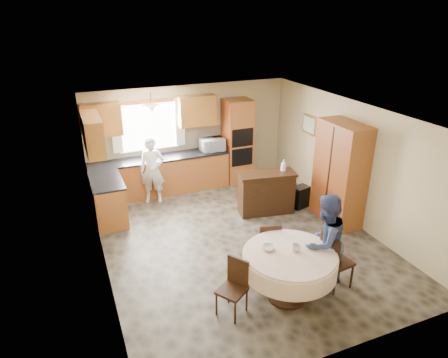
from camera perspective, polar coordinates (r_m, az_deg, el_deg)
The scene contains 36 objects.
floor at distance 7.87m, azimuth 2.17°, elevation -8.69°, with size 5.00×6.00×0.01m, color brown.
ceiling at distance 6.88m, azimuth 2.48°, elevation 9.25°, with size 5.00×6.00×0.01m, color white.
wall_back at distance 9.92m, azimuth -4.93°, elevation 6.14°, with size 5.00×0.02×2.50m, color tan.
wall_front at distance 5.08m, azimuth 16.87°, elevation -13.03°, with size 5.00×0.02×2.50m, color tan.
wall_left at distance 6.73m, azimuth -17.49°, elevation -3.58°, with size 0.02×6.00×2.50m, color tan.
wall_right at distance 8.56m, azimuth 17.73°, elevation 2.25°, with size 0.02×6.00×2.50m, color tan.
window at distance 9.56m, azimuth -10.72°, elevation 7.35°, with size 1.40×0.03×1.10m, color white.
curtain_left at distance 9.39m, azimuth -15.17°, elevation 6.96°, with size 0.22×0.02×1.15m, color white.
curtain_right at distance 9.67m, azimuth -6.30°, elevation 8.11°, with size 0.22×0.02×1.15m, color white.
base_cab_back at distance 9.71m, azimuth -9.00°, elevation 0.46°, with size 3.30×0.60×0.88m, color #BB7032.
counter_back at distance 9.55m, azimuth -9.17°, elevation 3.01°, with size 3.30×0.64×0.04m, color black.
base_cab_left at distance 8.72m, azimuth -16.18°, elevation -3.00°, with size 0.60×1.20×0.88m, color #BB7032.
counter_left at distance 8.53m, azimuth -16.52°, elevation -0.23°, with size 0.64×1.20×0.04m, color black.
backsplash at distance 9.72m, azimuth -9.68°, elevation 5.10°, with size 3.30×0.02×0.55m, color beige.
wall_cab_left at distance 9.20m, azimuth -17.11°, elevation 8.10°, with size 0.85×0.33×0.72m, color #AD742B.
wall_cab_right at distance 9.63m, azimuth -3.90°, elevation 9.73°, with size 0.90×0.33×0.72m, color #AD742B.
wall_cab_side at distance 8.18m, azimuth -18.26°, elevation 6.12°, with size 0.33×1.20×0.72m, color #AD742B.
oven_tower at distance 10.09m, azimuth 1.91°, elevation 5.38°, with size 0.66×0.62×2.12m, color #BB7032.
oven_upper at distance 9.76m, azimuth 2.68°, elevation 5.91°, with size 0.56×0.01×0.45m, color black.
oven_lower at distance 9.92m, azimuth 2.63°, elevation 3.15°, with size 0.56×0.01×0.45m, color black.
pendant at distance 8.98m, azimuth -10.30°, elevation 9.77°, with size 0.36×0.36×0.18m, color beige.
sideboard at distance 8.73m, azimuth 6.02°, elevation -2.13°, with size 1.22×0.50×0.87m, color #3B2210.
space_heater at distance 9.13m, azimuth 10.85°, elevation -2.52°, with size 0.37×0.26×0.50m, color black.
cupboard at distance 8.44m, azimuth 16.23°, elevation 0.75°, with size 0.56×1.11×2.12m, color #BB7032.
dining_table at distance 6.22m, azimuth 9.32°, elevation -11.72°, with size 1.42×1.42×0.81m.
chair_left at distance 6.00m, azimuth 1.50°, elevation -14.74°, with size 0.52×0.52×0.86m.
chair_back at distance 6.88m, azimuth 6.32°, elevation -9.13°, with size 0.47×0.47×0.89m.
chair_right at distance 6.63m, azimuth 15.39°, elevation -10.90°, with size 0.47×0.47×0.97m.
framed_picture at distance 9.57m, azimuth 12.15°, elevation 7.60°, with size 0.06×0.54×0.44m.
microwave at distance 9.80m, azimuth -1.68°, elevation 4.93°, with size 0.57×0.38×0.31m, color silver.
person_sink at distance 9.17m, azimuth -10.20°, elevation 1.21°, with size 0.56×0.37×1.54m, color silver.
person_dining at distance 6.49m, azimuth 14.11°, elevation -8.75°, with size 0.78×0.61×1.61m, color navy.
bowl_sideboard at distance 8.42m, azimuth 4.52°, elevation 0.40°, with size 0.21×0.21×0.05m, color #B2B2B2.
bottle_sideboard at distance 8.67m, azimuth 8.47°, elevation 1.81°, with size 0.12×0.12×0.30m, color silver.
cup_table at distance 6.15m, azimuth 10.24°, elevation -9.65°, with size 0.13×0.13×0.10m, color #B2B2B2.
bowl_table at distance 6.13m, azimuth 6.38°, elevation -9.74°, with size 0.20×0.20×0.06m, color #B2B2B2.
Camera 1 is at (-2.81, -6.05, 4.18)m, focal length 32.00 mm.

